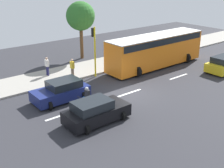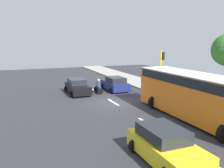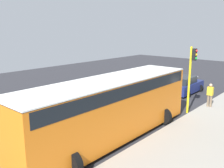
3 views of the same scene
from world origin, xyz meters
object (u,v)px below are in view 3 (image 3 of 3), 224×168
Objects in this scene: car_dark_blue at (184,85)px; city_bus at (111,104)px; traffic_light_corner at (191,71)px; pedestrian_by_tree at (210,94)px; car_black at (144,79)px; motorcycle at (158,84)px.

city_bus reaches higher than car_dark_blue.
car_dark_blue is at bearing 96.48° from city_bus.
pedestrian_by_tree is at bearing 70.67° from traffic_light_corner.
pedestrian_by_tree is (7.61, -2.92, 0.35)m from car_black.
pedestrian_by_tree is 0.38× the size of traffic_light_corner.
traffic_light_corner reaches higher than city_bus.
car_black is at bearing 116.17° from city_bus.
traffic_light_corner reaches higher than motorcycle.
car_dark_blue is 2.68× the size of motorcycle.
city_bus is at bearing -63.83° from car_black.
pedestrian_by_tree is (2.08, 8.34, -0.79)m from city_bus.
traffic_light_corner is at bearing -40.66° from motorcycle.
car_black is 2.73× the size of motorcycle.
city_bus is at bearing -102.39° from traffic_light_corner.
car_black is 2.47× the size of pedestrian_by_tree.
motorcycle is (-2.17, -0.73, -0.07)m from car_dark_blue.
car_dark_blue is 0.98× the size of car_black.
city_bus is (1.29, -11.32, 1.13)m from car_dark_blue.
traffic_light_corner is (4.87, -4.18, 2.29)m from motorcycle.
traffic_light_corner is (-0.68, -1.92, 1.87)m from pedestrian_by_tree.
car_dark_blue is 11.45m from city_bus.
motorcycle is (2.07, -0.66, -0.07)m from car_black.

